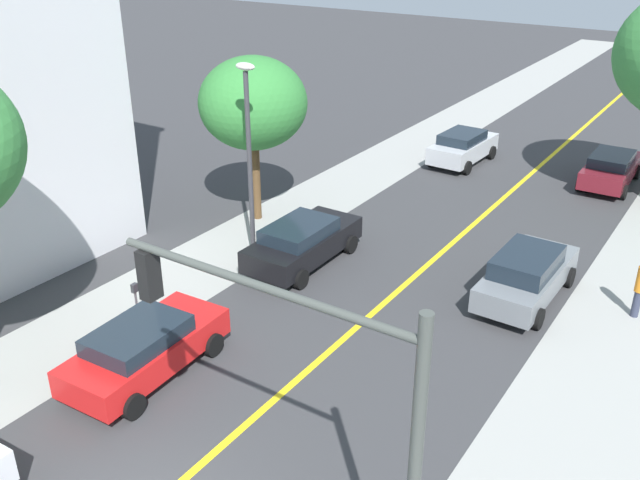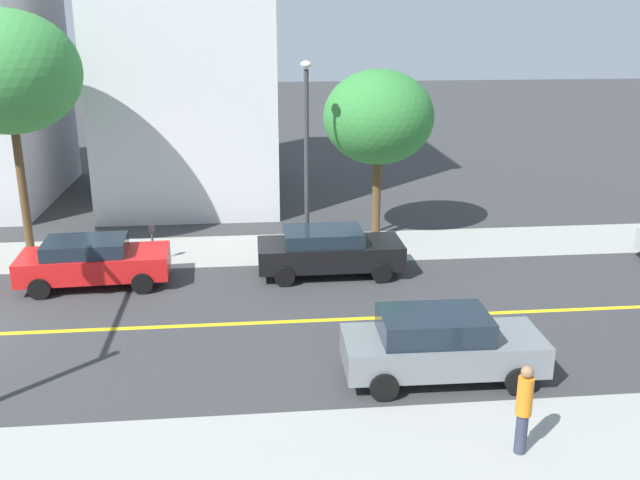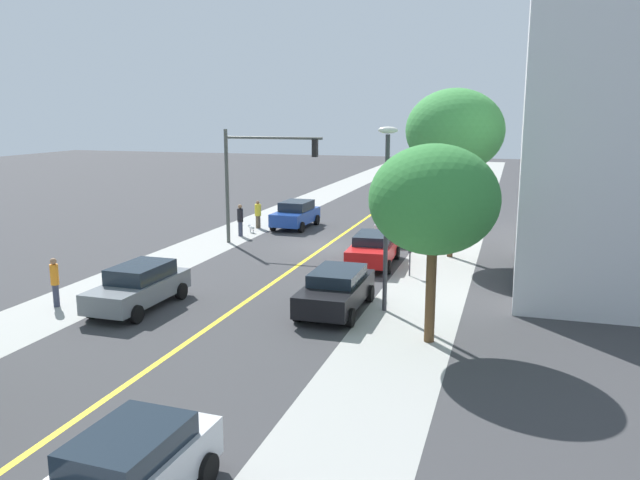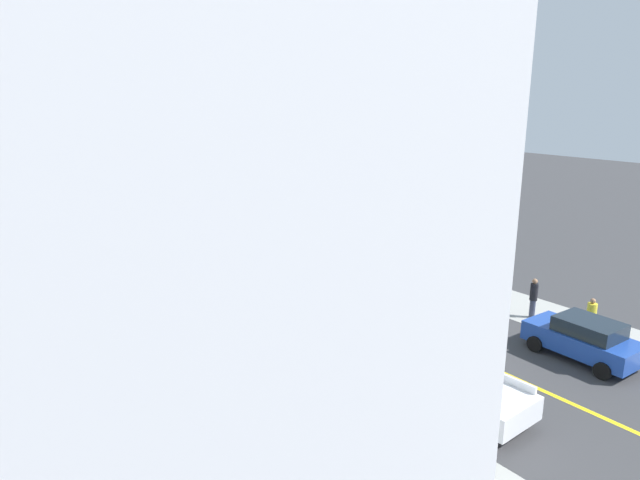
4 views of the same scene
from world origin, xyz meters
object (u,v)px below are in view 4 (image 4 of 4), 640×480
Objects in this scene: traffic_light_mast at (479,226)px; maroon_sedan_right_curb at (224,214)px; grey_sedan_right_curb at (315,244)px; street_lamp at (199,218)px; small_dog at (553,320)px; fire_hydrant at (348,382)px; street_tree_right_corner at (138,206)px; pedestrian_black_shirt at (533,297)px; silver_sedan_left_curb at (146,227)px; pedestrian_orange_shirt at (345,232)px; pedestrian_yellow_shirt at (591,317)px; white_pickup_truck at (440,377)px; street_tree_left_near at (261,146)px; parking_meter at (255,312)px; street_tree_left_far at (285,210)px; blue_sedan_right_curb at (584,338)px; black_sedan_left_curb at (228,273)px; red_sedan_left_curb at (314,315)px.

maroon_sedan_right_curb is (-0.45, 23.60, -3.42)m from traffic_light_mast.
maroon_sedan_right_curb is 11.66m from grey_sedan_right_curb.
small_dog is (10.64, -12.66, -3.76)m from street_lamp.
grey_sedan_right_curb is (8.94, 13.95, 0.43)m from fire_hydrant.
traffic_light_mast reaches higher than street_tree_right_corner.
maroon_sedan_right_curb is at bearing -167.03° from pedestrian_black_shirt.
pedestrian_orange_shirt is at bearing -133.58° from silver_sedan_left_curb.
grey_sedan_right_curb is 16.67m from pedestrian_yellow_shirt.
white_pickup_truck is at bearing -177.79° from silver_sedan_left_curb.
street_lamp is at bearing -128.91° from pedestrian_black_shirt.
silver_sedan_left_curb is at bearing 32.46° from grey_sedan_right_curb.
street_tree_left_near is 10.49× the size of fire_hydrant.
parking_meter is 10.59m from traffic_light_mast.
small_dog is at bearing -176.27° from maroon_sedan_right_curb.
pedestrian_orange_shirt is 17.33m from pedestrian_yellow_shirt.
street_tree_left_far is 6.24m from fire_hydrant.
grey_sedan_right_curb is at bearing 1.75° from blue_sedan_right_curb.
pedestrian_black_shirt is 3.14× the size of small_dog.
street_tree_left_far is at bearing 101.86° from pedestrian_orange_shirt.
small_dog is at bearing -84.53° from white_pickup_truck.
black_sedan_left_curb is 12.68m from silver_sedan_left_curb.
pedestrian_orange_shirt is at bearing 35.20° from parking_meter.
street_tree_left_far is 1.79× the size of black_sedan_left_curb.
small_dog is (1.93, -14.99, -0.51)m from grey_sedan_right_curb.
street_lamp is 3.72m from black_sedan_left_curb.
pedestrian_yellow_shirt is at bearing -176.11° from maroon_sedan_right_curb.
small_dog is (12.02, -3.04, -5.89)m from street_tree_left_far.
traffic_light_mast is 3.60× the size of pedestrian_yellow_shirt.
black_sedan_left_curb is at bearing 73.27° from street_tree_left_far.
street_lamp is at bearing -54.10° from street_tree_right_corner.
street_tree_left_near reaches higher than pedestrian_yellow_shirt.
street_tree_left_near is at bearing -28.11° from pedestrian_orange_shirt.
street_tree_right_corner is at bearing -143.38° from street_tree_left_near.
parking_meter is 0.28× the size of black_sedan_left_curb.
silver_sedan_left_curb is at bearing 15.08° from blue_sedan_right_curb.
street_tree_left_far is 1.33× the size of traffic_light_mast.
white_pickup_truck is (-7.09, -4.24, -3.32)m from traffic_light_mast.
grey_sedan_right_curb is at bearing 139.98° from pedestrian_yellow_shirt.
fire_hydrant is 0.18× the size of maroon_sedan_right_curb.
fire_hydrant is 0.19× the size of blue_sedan_right_curb.
silver_sedan_left_curb is 2.26× the size of pedestrian_black_shirt.
traffic_light_mast is 1.36× the size of red_sedan_left_curb.
white_pickup_truck is 3.17× the size of pedestrian_black_shirt.
maroon_sedan_right_curb reaches higher than fire_hydrant.
red_sedan_left_curb is 11.37m from grey_sedan_right_curb.
parking_meter is 12.57m from pedestrian_black_shirt.
pedestrian_orange_shirt is (3.08, 18.19, 0.16)m from blue_sedan_right_curb.
street_tree_left_near reaches higher than fire_hydrant.
pedestrian_black_shirt is at bearing 0.62° from fire_hydrant.
pedestrian_black_shirt is at bearing -77.54° from white_pickup_truck.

